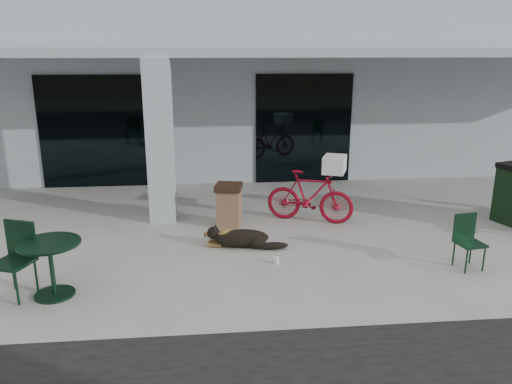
{
  "coord_description": "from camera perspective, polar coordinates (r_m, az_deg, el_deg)",
  "views": [
    {
      "loc": [
        -0.58,
        -7.26,
        3.27
      ],
      "look_at": [
        0.18,
        0.61,
        1.0
      ],
      "focal_mm": 35.0,
      "sensor_mm": 36.0,
      "label": 1
    }
  ],
  "objects": [
    {
      "name": "dog",
      "position": [
        8.56,
        -1.65,
        -5.18
      ],
      "size": [
        1.12,
        0.56,
        0.36
      ],
      "primitive_type": null,
      "rotation": [
        0.0,
        0.0,
        -0.2
      ],
      "color": "black",
      "rests_on": "ground"
    },
    {
      "name": "overhang",
      "position": [
        10.88,
        -2.57,
        15.67
      ],
      "size": [
        22.0,
        2.8,
        0.18
      ],
      "primitive_type": "cube",
      "color": "#9EACB3",
      "rests_on": "column"
    },
    {
      "name": "ground",
      "position": [
        7.99,
        -0.9,
        -8.17
      ],
      "size": [
        80.0,
        80.0,
        0.0
      ],
      "primitive_type": "plane",
      "color": "#AFADA5",
      "rests_on": "ground"
    },
    {
      "name": "cafe_chair_near",
      "position": [
        7.52,
        -26.08,
        -7.18
      ],
      "size": [
        0.62,
        0.64,
        1.03
      ],
      "primitive_type": null,
      "rotation": [
        0.0,
        0.0,
        -0.37
      ],
      "color": "black",
      "rests_on": "ground"
    },
    {
      "name": "trash_receptacle",
      "position": [
        9.51,
        -3.11,
        -1.51
      ],
      "size": [
        0.57,
        0.57,
        0.82
      ],
      "primitive_type": null,
      "rotation": [
        0.0,
        0.0,
        -0.2
      ],
      "color": "#825F43",
      "rests_on": "ground"
    },
    {
      "name": "storefront_glass_left",
      "position": [
        12.67,
        -17.52,
        6.55
      ],
      "size": [
        2.8,
        0.06,
        2.7
      ],
      "primitive_type": "cube",
      "color": "black",
      "rests_on": "ground"
    },
    {
      "name": "building",
      "position": [
        15.81,
        -3.5,
        12.28
      ],
      "size": [
        22.0,
        7.0,
        4.5
      ],
      "primitive_type": "cube",
      "color": "#9EACB3",
      "rests_on": "ground"
    },
    {
      "name": "storefront_glass_right",
      "position": [
        12.62,
        5.45,
        7.18
      ],
      "size": [
        2.4,
        0.06,
        2.7
      ],
      "primitive_type": "cube",
      "color": "black",
      "rests_on": "ground"
    },
    {
      "name": "bicycle",
      "position": [
        9.77,
        6.17,
        -0.5
      ],
      "size": [
        1.76,
        1.09,
        1.02
      ],
      "primitive_type": "imported",
      "rotation": [
        0.0,
        0.0,
        1.18
      ],
      "color": "maroon",
      "rests_on": "ground"
    },
    {
      "name": "laundry_basket",
      "position": [
        9.53,
        8.96,
        3.15
      ],
      "size": [
        0.57,
        0.64,
        0.32
      ],
      "primitive_type": "cube",
      "rotation": [
        0.0,
        0.0,
        1.18
      ],
      "color": "white",
      "rests_on": "bicycle"
    },
    {
      "name": "cafe_chair_far_a",
      "position": [
        8.34,
        23.28,
        -5.36
      ],
      "size": [
        0.44,
        0.47,
        0.84
      ],
      "primitive_type": null,
      "rotation": [
        0.0,
        0.0,
        0.16
      ],
      "color": "black",
      "rests_on": "ground"
    },
    {
      "name": "column",
      "position": [
        9.76,
        -10.91,
        5.62
      ],
      "size": [
        0.5,
        0.5,
        3.12
      ],
      "primitive_type": "cube",
      "color": "#9EACB3",
      "rests_on": "ground"
    },
    {
      "name": "cafe_table_near",
      "position": [
        7.4,
        -22.29,
        -8.16
      ],
      "size": [
        1.04,
        1.04,
        0.78
      ],
      "primitive_type": null,
      "rotation": [
        0.0,
        0.0,
        -0.28
      ],
      "color": "black",
      "rests_on": "ground"
    },
    {
      "name": "cup_near_dog",
      "position": [
        7.97,
        2.36,
        -7.81
      ],
      "size": [
        0.1,
        0.1,
        0.11
      ],
      "primitive_type": "cylinder",
      "rotation": [
        0.0,
        0.0,
        -0.25
      ],
      "color": "white",
      "rests_on": "ground"
    }
  ]
}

